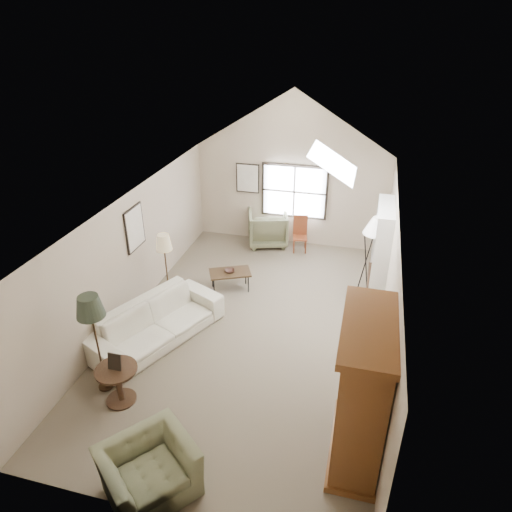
% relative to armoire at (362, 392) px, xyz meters
% --- Properties ---
extents(room_shell, '(5.01, 8.01, 4.00)m').
position_rel_armoire_xyz_m(room_shell, '(-2.18, 2.40, 2.11)').
color(room_shell, '#6D604E').
rests_on(room_shell, ground).
extents(window, '(1.72, 0.08, 1.42)m').
position_rel_armoire_xyz_m(window, '(-2.08, 6.36, 0.35)').
color(window, black).
rests_on(window, room_shell).
extents(skylight, '(0.80, 1.20, 0.52)m').
position_rel_armoire_xyz_m(skylight, '(-0.88, 3.30, 2.12)').
color(skylight, white).
rests_on(skylight, room_shell).
extents(wall_art, '(1.97, 3.71, 0.88)m').
position_rel_armoire_xyz_m(wall_art, '(-4.06, 4.34, 0.63)').
color(wall_art, black).
rests_on(wall_art, room_shell).
extents(armoire, '(0.60, 1.50, 2.20)m').
position_rel_armoire_xyz_m(armoire, '(0.00, 0.00, 0.00)').
color(armoire, brown).
rests_on(armoire, ground).
extents(tv_alcove, '(0.32, 1.30, 2.10)m').
position_rel_armoire_xyz_m(tv_alcove, '(0.16, 4.00, 0.05)').
color(tv_alcove, white).
rests_on(tv_alcove, ground).
extents(media_console, '(0.34, 1.18, 0.60)m').
position_rel_armoire_xyz_m(media_console, '(0.14, 4.00, -0.80)').
color(media_console, '#382316').
rests_on(media_console, ground).
extents(tv_panel, '(0.05, 0.90, 0.55)m').
position_rel_armoire_xyz_m(tv_panel, '(0.14, 4.00, -0.18)').
color(tv_panel, black).
rests_on(tv_panel, media_console).
extents(sofa, '(2.04, 2.83, 0.77)m').
position_rel_armoire_xyz_m(sofa, '(-3.80, 1.60, -0.71)').
color(sofa, beige).
rests_on(sofa, ground).
extents(armchair_near, '(1.47, 1.49, 0.73)m').
position_rel_armoire_xyz_m(armchair_near, '(-2.54, -1.30, -0.73)').
color(armchair_near, '#696D4C').
rests_on(armchair_near, ground).
extents(armchair_far, '(1.25, 1.27, 0.93)m').
position_rel_armoire_xyz_m(armchair_far, '(-2.71, 6.10, -0.64)').
color(armchair_far, '#6D6F4E').
rests_on(armchair_far, ground).
extents(coffee_table, '(1.03, 0.83, 0.46)m').
position_rel_armoire_xyz_m(coffee_table, '(-2.99, 3.63, -0.87)').
color(coffee_table, '#382916').
rests_on(coffee_table, ground).
extents(bowl, '(0.29, 0.29, 0.05)m').
position_rel_armoire_xyz_m(bowl, '(-2.99, 3.63, -0.61)').
color(bowl, '#341D15').
rests_on(bowl, coffee_table).
extents(side_table, '(0.88, 0.88, 0.66)m').
position_rel_armoire_xyz_m(side_table, '(-3.70, 0.00, -0.77)').
color(side_table, '#3D2C19').
rests_on(side_table, ground).
extents(side_chair, '(0.43, 0.43, 0.94)m').
position_rel_armoire_xyz_m(side_chair, '(-1.80, 5.90, -0.63)').
color(side_chair, maroon).
rests_on(side_chair, ground).
extents(tripod_lamp, '(0.62, 0.62, 1.85)m').
position_rel_armoire_xyz_m(tripod_lamp, '(0.02, 4.31, -0.18)').
color(tripod_lamp, white).
rests_on(tripod_lamp, ground).
extents(dark_lamp, '(0.58, 0.58, 1.84)m').
position_rel_armoire_xyz_m(dark_lamp, '(-4.10, 0.20, -0.18)').
color(dark_lamp, black).
rests_on(dark_lamp, ground).
extents(tan_lamp, '(0.44, 0.44, 1.65)m').
position_rel_armoire_xyz_m(tan_lamp, '(-4.10, 2.80, -0.27)').
color(tan_lamp, tan).
rests_on(tan_lamp, ground).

